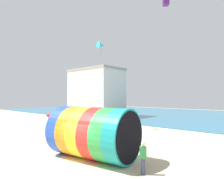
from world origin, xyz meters
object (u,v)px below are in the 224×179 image
at_px(giant_inflatable_tube, 93,133).
at_px(beach_flag, 50,117).
at_px(kite_handler, 143,158).
at_px(kite_cyan_delta, 101,45).
at_px(bystander_near_water, 94,128).

distance_m(giant_inflatable_tube, beach_flag, 4.64).
relative_size(kite_handler, beach_flag, 0.61).
height_order(kite_handler, kite_cyan_delta, kite_cyan_delta).
relative_size(kite_handler, kite_cyan_delta, 0.97).
bearing_deg(kite_cyan_delta, beach_flag, -68.12).
distance_m(kite_handler, beach_flag, 8.82).
height_order(kite_handler, bystander_near_water, kite_handler).
xyz_separation_m(giant_inflatable_tube, kite_handler, (4.13, -0.20, -0.85)).
bearing_deg(kite_handler, kite_cyan_delta, 142.38).
relative_size(kite_cyan_delta, bystander_near_water, 1.15).
relative_size(giant_inflatable_tube, kite_handler, 3.55).
xyz_separation_m(kite_handler, kite_cyan_delta, (-12.76, 9.84, 10.27)).
bearing_deg(giant_inflatable_tube, kite_handler, -2.81).
height_order(kite_handler, beach_flag, beach_flag).
height_order(bystander_near_water, beach_flag, beach_flag).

